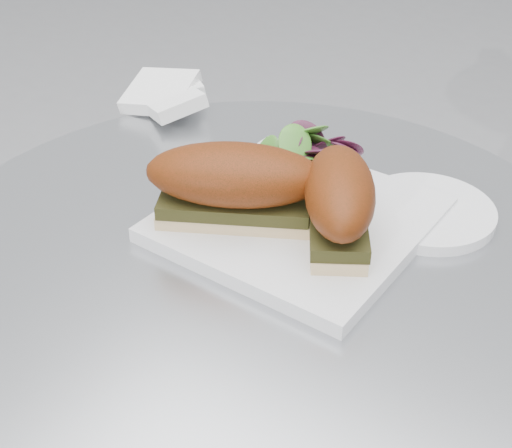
{
  "coord_description": "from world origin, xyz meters",
  "views": [
    {
      "loc": [
        0.29,
        -0.48,
        1.15
      ],
      "look_at": [
        0.0,
        -0.0,
        0.77
      ],
      "focal_mm": 50.0,
      "sensor_mm": 36.0,
      "label": 1
    }
  ],
  "objects_px": {
    "sandwich_left": "(235,182)",
    "sandwich_right": "(339,199)",
    "saucer": "(427,212)",
    "plate": "(298,219)"
  },
  "relations": [
    {
      "from": "sandwich_left",
      "to": "sandwich_right",
      "type": "xyz_separation_m",
      "value": [
        0.1,
        0.03,
        0.0
      ]
    },
    {
      "from": "sandwich_left",
      "to": "sandwich_right",
      "type": "height_order",
      "value": "same"
    },
    {
      "from": "saucer",
      "to": "sandwich_right",
      "type": "bearing_deg",
      "value": -119.16
    },
    {
      "from": "plate",
      "to": "sandwich_right",
      "type": "distance_m",
      "value": 0.07
    },
    {
      "from": "plate",
      "to": "saucer",
      "type": "xyz_separation_m",
      "value": [
        0.11,
        0.09,
        -0.0
      ]
    },
    {
      "from": "sandwich_left",
      "to": "sandwich_right",
      "type": "distance_m",
      "value": 0.1
    },
    {
      "from": "plate",
      "to": "saucer",
      "type": "bearing_deg",
      "value": 38.82
    },
    {
      "from": "sandwich_left",
      "to": "sandwich_right",
      "type": "bearing_deg",
      "value": -10.91
    },
    {
      "from": "plate",
      "to": "sandwich_right",
      "type": "relative_size",
      "value": 1.51
    },
    {
      "from": "saucer",
      "to": "plate",
      "type": "bearing_deg",
      "value": -141.18
    }
  ]
}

